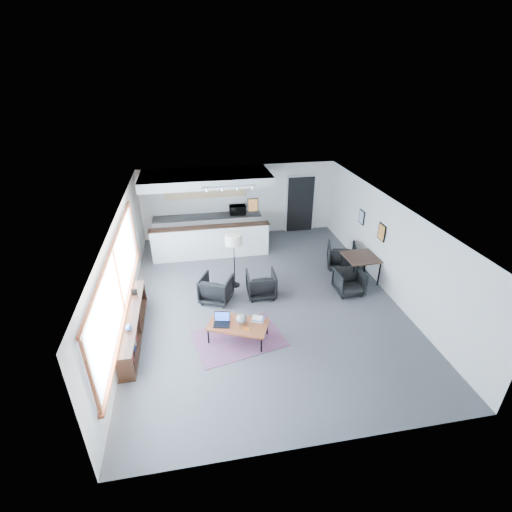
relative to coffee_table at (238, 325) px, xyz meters
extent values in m
cube|color=#49494B|center=(0.90, 1.54, -0.41)|extent=(7.00, 9.00, 0.01)
cube|color=white|center=(0.90, 1.54, 2.20)|extent=(7.00, 9.00, 0.01)
cube|color=silver|center=(0.90, 6.04, 0.89)|extent=(7.00, 0.01, 2.60)
cube|color=silver|center=(0.90, -2.97, 0.89)|extent=(7.00, 0.01, 2.60)
cube|color=silver|center=(-2.61, 1.54, 0.89)|extent=(0.01, 9.00, 2.60)
cube|color=silver|center=(4.40, 1.54, 0.89)|extent=(0.01, 9.00, 2.60)
cube|color=#8CBFFF|center=(-2.57, 0.64, 1.09)|extent=(0.02, 5.80, 1.55)
cube|color=brown|center=(-2.54, 0.64, 0.29)|extent=(0.10, 5.95, 0.06)
cube|color=brown|center=(-2.55, 0.64, 1.89)|extent=(0.06, 5.95, 0.06)
cube|color=brown|center=(-2.55, -2.26, 1.09)|extent=(0.06, 0.06, 1.60)
cube|color=brown|center=(-2.55, 0.64, 1.09)|extent=(0.06, 0.06, 1.60)
cube|color=brown|center=(-2.55, 3.54, 1.09)|extent=(0.06, 0.06, 1.60)
cube|color=black|center=(-2.40, 0.54, 0.21)|extent=(0.35, 3.00, 0.05)
cube|color=black|center=(-2.40, 0.54, -0.36)|extent=(0.35, 3.00, 0.05)
cube|color=black|center=(-2.40, -0.91, -0.08)|extent=(0.33, 0.04, 0.55)
cube|color=black|center=(-2.40, 0.54, -0.08)|extent=(0.33, 0.04, 0.55)
cube|color=black|center=(-2.40, 1.99, -0.08)|extent=(0.33, 0.04, 0.55)
cube|color=#3359A5|center=(-2.40, -0.76, -0.23)|extent=(0.18, 0.04, 0.20)
cube|color=silver|center=(-2.40, -0.59, -0.22)|extent=(0.18, 0.04, 0.22)
cube|color=maroon|center=(-2.40, -0.42, -0.21)|extent=(0.18, 0.04, 0.24)
cube|color=black|center=(-2.40, -0.25, -0.23)|extent=(0.18, 0.04, 0.20)
cube|color=#3359A5|center=(-2.40, -0.08, -0.22)|extent=(0.18, 0.04, 0.22)
cube|color=silver|center=(-2.40, 0.09, -0.21)|extent=(0.18, 0.04, 0.24)
cube|color=maroon|center=(-2.40, 0.26, -0.23)|extent=(0.18, 0.04, 0.20)
cube|color=black|center=(-2.40, 0.43, -0.22)|extent=(0.18, 0.04, 0.22)
cube|color=#3359A5|center=(-2.40, 0.60, -0.21)|extent=(0.18, 0.03, 0.24)
cube|color=silver|center=(-2.40, 0.77, -0.23)|extent=(0.18, 0.03, 0.20)
cube|color=maroon|center=(-2.40, 0.94, -0.22)|extent=(0.18, 0.03, 0.22)
cube|color=black|center=(-2.40, 1.11, -0.21)|extent=(0.18, 0.04, 0.24)
cube|color=black|center=(-2.40, 1.34, 0.33)|extent=(0.14, 0.02, 0.18)
sphere|color=#264C99|center=(-2.38, -0.06, 0.31)|extent=(0.14, 0.14, 0.14)
cube|color=white|center=(-0.30, 4.24, 0.14)|extent=(3.80, 0.25, 1.10)
cube|color=black|center=(-0.30, 4.24, 0.70)|extent=(3.85, 0.32, 0.04)
cube|color=white|center=(-0.30, 5.69, 0.04)|extent=(3.80, 0.60, 0.90)
cube|color=#2D2D2D|center=(-0.30, 5.69, 0.50)|extent=(3.82, 0.62, 0.04)
cube|color=tan|center=(-0.30, 5.84, 1.54)|extent=(2.80, 0.35, 0.70)
cube|color=white|center=(-0.30, 5.14, 2.04)|extent=(4.20, 1.80, 0.30)
cube|color=black|center=(1.10, 4.25, 1.34)|extent=(0.35, 0.03, 0.45)
cube|color=orange|center=(1.10, 4.23, 1.34)|extent=(0.30, 0.01, 0.40)
cube|color=black|center=(3.20, 5.96, 0.64)|extent=(1.00, 0.12, 2.10)
cube|color=white|center=(2.68, 5.97, 0.64)|extent=(0.06, 0.10, 2.10)
cube|color=white|center=(3.72, 5.97, 0.64)|extent=(0.06, 0.10, 2.10)
cube|color=white|center=(3.20, 5.97, 1.71)|extent=(1.10, 0.10, 0.06)
cube|color=silver|center=(0.30, 3.74, 2.15)|extent=(1.60, 0.04, 0.04)
cylinder|color=silver|center=(-0.35, 3.74, 2.07)|extent=(0.07, 0.07, 0.09)
cylinder|color=silver|center=(0.10, 3.74, 2.07)|extent=(0.07, 0.07, 0.09)
cylinder|color=silver|center=(0.55, 3.74, 2.07)|extent=(0.07, 0.07, 0.09)
cylinder|color=silver|center=(1.00, 3.74, 2.07)|extent=(0.07, 0.07, 0.09)
cube|color=black|center=(4.37, 1.94, 1.14)|extent=(0.03, 0.38, 0.48)
cube|color=orange|center=(4.35, 1.94, 1.14)|extent=(0.00, 0.32, 0.42)
cube|color=black|center=(4.37, 3.24, 1.09)|extent=(0.03, 0.34, 0.44)
cube|color=#859FC5|center=(4.35, 3.24, 1.09)|extent=(0.00, 0.28, 0.38)
cube|color=#5A324B|center=(0.00, 0.00, -0.40)|extent=(2.27, 1.78, 0.01)
cube|color=brown|center=(0.00, 0.00, 0.01)|extent=(1.53, 1.21, 0.05)
cube|color=black|center=(-0.70, -0.03, -0.21)|extent=(0.04, 0.04, 0.39)
cube|color=black|center=(-0.45, 0.54, -0.21)|extent=(0.04, 0.04, 0.39)
cube|color=black|center=(0.45, -0.54, -0.21)|extent=(0.04, 0.04, 0.39)
cube|color=black|center=(0.70, 0.03, -0.21)|extent=(0.04, 0.04, 0.39)
cube|color=black|center=(-0.13, -0.29, -0.02)|extent=(1.19, 0.55, 0.03)
cube|color=black|center=(0.13, 0.29, -0.02)|extent=(1.19, 0.55, 0.03)
cube|color=black|center=(-0.38, 0.03, 0.04)|extent=(0.41, 0.34, 0.02)
cube|color=black|center=(-0.35, 0.16, 0.17)|extent=(0.37, 0.15, 0.24)
cube|color=blue|center=(-0.35, 0.15, 0.17)|extent=(0.33, 0.12, 0.21)
sphere|color=gray|center=(0.08, 0.00, 0.16)|extent=(0.25, 0.25, 0.25)
cube|color=silver|center=(0.47, 0.05, 0.05)|extent=(0.35, 0.32, 0.03)
cube|color=#3359A5|center=(0.47, 0.05, 0.08)|extent=(0.31, 0.29, 0.03)
cube|color=silver|center=(0.46, 0.04, 0.11)|extent=(0.29, 0.27, 0.03)
cube|color=#E5590C|center=(0.17, -0.23, 0.04)|extent=(0.13, 0.13, 0.01)
imported|color=black|center=(-0.36, 1.70, -0.01)|extent=(1.02, 0.99, 0.80)
imported|color=black|center=(0.88, 1.72, -0.01)|extent=(0.80, 0.75, 0.79)
cylinder|color=black|center=(0.23, 2.37, -0.39)|extent=(0.31, 0.31, 0.03)
cylinder|color=black|center=(0.23, 2.37, 0.31)|extent=(0.03, 0.03, 1.39)
cylinder|color=#EFE9C5|center=(0.23, 2.37, 1.08)|extent=(0.51, 0.51, 0.31)
cube|color=black|center=(3.90, 2.02, 0.35)|extent=(0.95, 0.95, 0.04)
cylinder|color=black|center=(3.50, 1.60, -0.04)|extent=(0.04, 0.04, 0.74)
cylinder|color=black|center=(3.47, 2.42, -0.04)|extent=(0.04, 0.04, 0.74)
cylinder|color=black|center=(4.32, 1.63, -0.04)|extent=(0.04, 0.04, 0.74)
cylinder|color=black|center=(4.29, 2.45, -0.04)|extent=(0.04, 0.04, 0.74)
imported|color=black|center=(3.32, 1.41, -0.09)|extent=(0.63, 0.60, 0.64)
imported|color=black|center=(3.67, 2.88, -0.04)|extent=(0.88, 0.85, 0.73)
imported|color=black|center=(0.78, 5.69, 0.71)|extent=(0.57, 0.32, 0.38)
camera|label=1|loc=(-0.82, -6.79, 5.35)|focal=26.00mm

